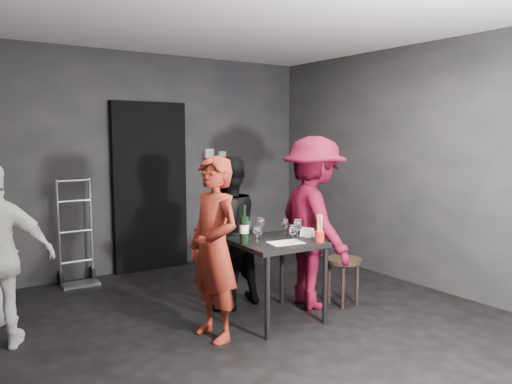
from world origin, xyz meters
TOP-DOWN VIEW (x-y plane):
  - floor at (0.00, 0.00)m, footprint 4.50×5.00m
  - ceiling at (0.00, 0.00)m, footprint 4.50×5.00m
  - wall_back at (0.00, 2.50)m, footprint 4.50×0.04m
  - wall_right at (2.25, 0.00)m, footprint 0.04×5.00m
  - doorway at (0.00, 2.44)m, footprint 0.95×0.10m
  - wallbox_upper at (0.85, 2.45)m, footprint 0.12×0.06m
  - wallbox_lower at (1.05, 2.45)m, footprint 0.10×0.06m
  - hand_truck at (-0.95, 2.32)m, footprint 0.40×0.34m
  - tasting_table at (0.25, 0.14)m, footprint 0.72×0.72m
  - stool at (1.07, 0.10)m, footprint 0.36×0.36m
  - server_red at (-0.41, 0.11)m, footprint 0.43×0.60m
  - woman_black at (0.07, 0.70)m, footprint 0.78×0.52m
  - man_maroon at (0.79, 0.24)m, footprint 0.80×1.31m
  - tasting_mat at (0.25, -0.00)m, footprint 0.32×0.24m
  - wine_glass_a at (-0.01, 0.05)m, footprint 0.09×0.09m
  - wine_glass_b at (0.00, 0.24)m, footprint 0.09×0.09m
  - wine_glass_c at (0.17, 0.26)m, footprint 0.09×0.09m
  - wine_glass_d at (0.27, -0.07)m, footprint 0.07×0.07m
  - wine_glass_e at (0.37, -0.02)m, footprint 0.11×0.11m
  - wine_glass_f at (0.41, 0.20)m, footprint 0.09×0.09m
  - wine_bottle at (-0.06, 0.18)m, footprint 0.08×0.08m
  - breadstick_cup at (0.53, -0.14)m, footprint 0.08×0.08m
  - reserved_card at (0.56, 0.08)m, footprint 0.11×0.14m

SIDE VIEW (x-z plane):
  - floor at x=0.00m, z-range -0.01..0.01m
  - hand_truck at x=-0.95m, z-range -0.38..0.82m
  - stool at x=1.07m, z-range 0.14..0.61m
  - tasting_table at x=0.25m, z-range 0.28..1.03m
  - woman_black at x=0.07m, z-range 0.00..1.49m
  - tasting_mat at x=0.25m, z-range 0.75..0.75m
  - server_red at x=-0.41m, z-range 0.00..1.56m
  - reserved_card at x=0.56m, z-range 0.75..0.84m
  - wine_glass_d at x=0.27m, z-range 0.75..0.93m
  - wine_glass_a at x=-0.01m, z-range 0.75..0.93m
  - wine_glass_f at x=0.41m, z-range 0.75..0.94m
  - wine_glass_c at x=0.17m, z-range 0.75..0.97m
  - wine_glass_e at x=0.37m, z-range 0.75..0.97m
  - wine_glass_b at x=0.00m, z-range 0.75..0.97m
  - breadstick_cup at x=0.53m, z-range 0.74..1.00m
  - wine_bottle at x=-0.06m, z-range 0.71..1.05m
  - man_maroon at x=0.79m, z-range 0.00..1.90m
  - doorway at x=0.00m, z-range 0.00..2.10m
  - wall_back at x=0.00m, z-range 0.00..2.70m
  - wall_right at x=2.25m, z-range 0.00..2.70m
  - wallbox_lower at x=1.05m, z-range 1.33..1.47m
  - wallbox_upper at x=0.85m, z-range 1.39..1.51m
  - ceiling at x=0.00m, z-range 2.69..2.71m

